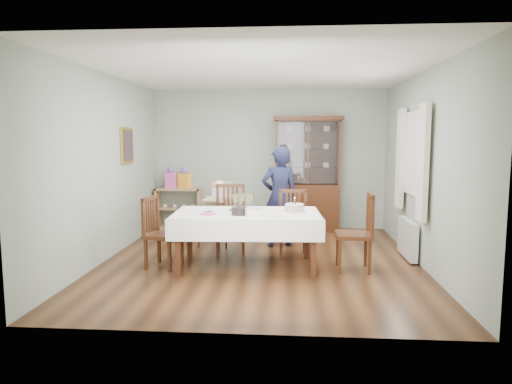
# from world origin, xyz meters

# --- Properties ---
(floor) EXTENTS (5.00, 5.00, 0.00)m
(floor) POSITION_xyz_m (0.00, 0.00, 0.00)
(floor) COLOR #593319
(floor) RESTS_ON ground
(room_shell) EXTENTS (5.00, 5.00, 5.00)m
(room_shell) POSITION_xyz_m (0.00, 0.53, 1.70)
(room_shell) COLOR #9EAA99
(room_shell) RESTS_ON floor
(dining_table) EXTENTS (2.05, 1.25, 0.76)m
(dining_table) POSITION_xyz_m (-0.17, -0.31, 0.38)
(dining_table) COLOR #472311
(dining_table) RESTS_ON floor
(china_cabinet) EXTENTS (1.30, 0.48, 2.18)m
(china_cabinet) POSITION_xyz_m (0.75, 2.26, 1.12)
(china_cabinet) COLOR #472311
(china_cabinet) RESTS_ON floor
(sideboard) EXTENTS (0.90, 0.38, 0.80)m
(sideboard) POSITION_xyz_m (-1.75, 2.28, 0.40)
(sideboard) COLOR tan
(sideboard) RESTS_ON floor
(picture_frame) EXTENTS (0.04, 0.48, 0.58)m
(picture_frame) POSITION_xyz_m (-2.22, 0.80, 1.65)
(picture_frame) COLOR gold
(picture_frame) RESTS_ON room_shell
(window) EXTENTS (0.04, 1.02, 1.22)m
(window) POSITION_xyz_m (2.22, 0.30, 1.55)
(window) COLOR white
(window) RESTS_ON room_shell
(curtain_left) EXTENTS (0.07, 0.30, 1.55)m
(curtain_left) POSITION_xyz_m (2.16, -0.32, 1.45)
(curtain_left) COLOR silver
(curtain_left) RESTS_ON room_shell
(curtain_right) EXTENTS (0.07, 0.30, 1.55)m
(curtain_right) POSITION_xyz_m (2.16, 0.92, 1.45)
(curtain_right) COLOR silver
(curtain_right) RESTS_ON room_shell
(radiator) EXTENTS (0.10, 0.80, 0.55)m
(radiator) POSITION_xyz_m (2.16, 0.30, 0.30)
(radiator) COLOR white
(radiator) RESTS_ON floor
(chair_far_left) EXTENTS (0.52, 0.52, 1.05)m
(chair_far_left) POSITION_xyz_m (-0.49, 0.41, 0.31)
(chair_far_left) COLOR #472311
(chair_far_left) RESTS_ON floor
(chair_far_right) EXTENTS (0.45, 0.45, 0.99)m
(chair_far_right) POSITION_xyz_m (0.47, 0.35, 0.29)
(chair_far_right) COLOR #472311
(chair_far_right) RESTS_ON floor
(chair_end_left) EXTENTS (0.52, 0.52, 0.97)m
(chair_end_left) POSITION_xyz_m (-1.32, -0.43, 0.29)
(chair_end_left) COLOR #472311
(chair_end_left) RESTS_ON floor
(chair_end_right) EXTENTS (0.48, 0.48, 1.04)m
(chair_end_right) POSITION_xyz_m (1.29, -0.37, 0.31)
(chair_end_right) COLOR #472311
(chair_end_right) RESTS_ON floor
(woman) EXTENTS (0.69, 0.55, 1.64)m
(woman) POSITION_xyz_m (0.25, 0.93, 0.82)
(woman) COLOR black
(woman) RESTS_ON floor
(high_chair) EXTENTS (0.59, 0.59, 1.09)m
(high_chair) POSITION_xyz_m (-0.73, 0.90, 0.42)
(high_chair) COLOR black
(high_chair) RESTS_ON floor
(champagne_tray) EXTENTS (0.38, 0.38, 0.23)m
(champagne_tray) POSITION_xyz_m (-0.24, -0.20, 0.83)
(champagne_tray) COLOR silver
(champagne_tray) RESTS_ON dining_table
(birthday_cake) EXTENTS (0.30, 0.30, 0.21)m
(birthday_cake) POSITION_xyz_m (0.48, -0.25, 0.82)
(birthday_cake) COLOR white
(birthday_cake) RESTS_ON dining_table
(plate_stack_dark) EXTENTS (0.21, 0.21, 0.10)m
(plate_stack_dark) POSITION_xyz_m (-0.25, -0.51, 0.81)
(plate_stack_dark) COLOR black
(plate_stack_dark) RESTS_ON dining_table
(plate_stack_white) EXTENTS (0.31, 0.31, 0.10)m
(plate_stack_white) POSITION_xyz_m (-0.05, -0.59, 0.81)
(plate_stack_white) COLOR white
(plate_stack_white) RESTS_ON dining_table
(napkin_stack) EXTENTS (0.20, 0.20, 0.02)m
(napkin_stack) POSITION_xyz_m (-0.67, -0.55, 0.77)
(napkin_stack) COLOR #DC51A6
(napkin_stack) RESTS_ON dining_table
(cutlery) EXTENTS (0.15, 0.19, 0.01)m
(cutlery) POSITION_xyz_m (-0.73, -0.34, 0.77)
(cutlery) COLOR silver
(cutlery) RESTS_ON dining_table
(cake_knife) EXTENTS (0.27, 0.06, 0.01)m
(cake_knife) POSITION_xyz_m (0.19, -0.62, 0.77)
(cake_knife) COLOR silver
(cake_knife) RESTS_ON dining_table
(gift_bag_pink) EXTENTS (0.23, 0.15, 0.42)m
(gift_bag_pink) POSITION_xyz_m (-1.89, 2.26, 0.98)
(gift_bag_pink) COLOR #DC51A6
(gift_bag_pink) RESTS_ON sideboard
(gift_bag_orange) EXTENTS (0.26, 0.22, 0.41)m
(gift_bag_orange) POSITION_xyz_m (-1.62, 2.26, 0.98)
(gift_bag_orange) COLOR #F5A726
(gift_bag_orange) RESTS_ON sideboard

